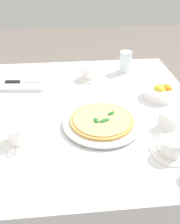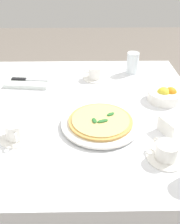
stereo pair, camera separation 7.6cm
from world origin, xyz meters
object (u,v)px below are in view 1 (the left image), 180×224
Objects in this scene: coffee_cup_center_back at (18,135)px; citrus_bowl at (161,92)px; dinner_knife at (23,82)px; water_glass_near_left at (125,63)px; coffee_cup_back_corner at (89,73)px; napkin_folded at (23,84)px; pizza at (102,120)px; coffee_cup_right_edge at (171,148)px; pizza_plate at (102,123)px; menu_card at (166,125)px.

coffee_cup_center_back and citrus_bowl have the same top height.
water_glass_near_left is at bearing 18.05° from dinner_knife.
coffee_cup_back_corner is 1.12× the size of water_glass_near_left.
coffee_cup_back_corner is at bearing 13.99° from dinner_knife.
coffee_cup_center_back is 0.46m from napkin_folded.
pizza reaches higher than dinner_knife.
coffee_cup_center_back is 0.88× the size of citrus_bowl.
napkin_folded is (-0.57, 0.57, -0.02)m from coffee_cup_right_edge.
pizza is 0.55m from water_glass_near_left.
coffee_cup_right_edge is 0.70m from water_glass_near_left.
dinner_knife is at bearing 0.96° from napkin_folded.
coffee_cup_right_edge is at bearing -39.36° from napkin_folded.
pizza_plate is at bearing -89.01° from coffee_cup_back_corner.
coffee_cup_center_back reaches higher than coffee_cup_back_corner.
napkin_folded is at bearing 133.13° from pizza_plate.
coffee_cup_center_back is (-0.32, -0.07, 0.01)m from pizza.
napkin_folded is 0.69m from citrus_bowl.
dinner_knife reaches higher than pizza_plate.
napkin_folded is at bearing 94.90° from coffee_cup_center_back.
menu_card reaches higher than napkin_folded.
menu_card reaches higher than pizza.
dinner_knife is 1.31× the size of citrus_bowl.
coffee_cup_center_back is 1.58× the size of menu_card.
pizza_plate is at bearing 13.04° from coffee_cup_center_back.
dinner_knife is (0.00, -0.00, 0.01)m from napkin_folded.
pizza is at bearing 13.02° from coffee_cup_center_back.
coffee_cup_right_edge is 0.66× the size of dinner_knife.
water_glass_near_left is (0.21, 0.07, 0.02)m from coffee_cup_back_corner.
menu_card is (0.24, -0.06, 0.01)m from pizza.
napkin_folded is at bearing -151.77° from menu_card.
pizza is 3.06× the size of menu_card.
coffee_cup_back_corner is at bearing 109.19° from coffee_cup_right_edge.
pizza_plate is 0.25m from menu_card.
menu_card reaches higher than pizza_plate.
coffee_cup_center_back is (-0.32, -0.07, 0.02)m from pizza_plate.
citrus_bowl is (0.62, 0.27, -0.00)m from coffee_cup_center_back.
pizza is at bearing -42.08° from dinner_knife.
pizza is 2.19× the size of water_glass_near_left.
citrus_bowl is (0.31, 0.20, 0.00)m from pizza.
coffee_cup_right_edge is at bearing -42.49° from pizza.
napkin_folded is 0.01m from dinner_knife.
coffee_cup_center_back is at bearing 167.23° from coffee_cup_right_edge.
coffee_cup_right_edge reaches higher than menu_card.
citrus_bowl reaches higher than dinner_knife.
pizza is 0.43m from coffee_cup_back_corner.
water_glass_near_left is at bearing 68.28° from pizza.
coffee_cup_back_corner is at bearing -178.66° from menu_card.
coffee_cup_right_edge is at bearing -42.48° from pizza_plate.
coffee_cup_right_edge is at bearing -70.81° from coffee_cup_back_corner.
coffee_cup_right_edge is 0.40m from citrus_bowl.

